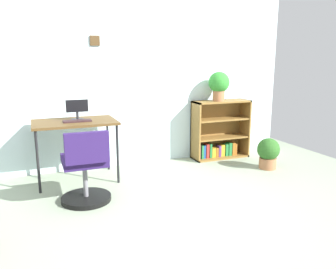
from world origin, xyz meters
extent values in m
plane|color=gray|center=(0.00, 0.00, 0.00)|extent=(6.24, 6.24, 0.00)
cube|color=silver|center=(0.00, 2.15, 1.20)|extent=(5.20, 0.10, 2.40)
cube|color=#473119|center=(-0.25, 2.09, 1.70)|extent=(0.12, 0.02, 0.12)
cube|color=#543B1C|center=(-0.61, 1.69, 0.73)|extent=(0.97, 0.63, 0.03)
cylinder|color=black|center=(-1.05, 1.42, 0.36)|extent=(0.03, 0.03, 0.71)
cylinder|color=black|center=(-0.16, 1.42, 0.36)|extent=(0.03, 0.03, 0.71)
cylinder|color=black|center=(-1.05, 1.97, 0.36)|extent=(0.03, 0.03, 0.71)
cylinder|color=black|center=(-0.16, 1.97, 0.36)|extent=(0.03, 0.03, 0.71)
cylinder|color=#262628|center=(-0.56, 1.76, 0.75)|extent=(0.15, 0.15, 0.01)
cylinder|color=#262628|center=(-0.56, 1.76, 0.80)|extent=(0.03, 0.03, 0.09)
cube|color=black|center=(-0.56, 1.75, 0.91)|extent=(0.26, 0.02, 0.15)
cube|color=#301D1F|center=(-0.58, 1.63, 0.75)|extent=(0.32, 0.14, 0.02)
cylinder|color=black|center=(-0.61, 1.01, 0.03)|extent=(0.52, 0.52, 0.05)
cylinder|color=slate|center=(-0.61, 1.01, 0.23)|extent=(0.05, 0.05, 0.36)
cube|color=#2A194F|center=(-0.61, 1.01, 0.45)|extent=(0.44, 0.44, 0.08)
cube|color=#2A194F|center=(-0.61, 0.76, 0.64)|extent=(0.42, 0.07, 0.30)
cube|color=brown|center=(1.12, 1.92, 0.43)|extent=(0.02, 0.30, 0.87)
cube|color=brown|center=(1.96, 1.92, 0.43)|extent=(0.02, 0.30, 0.87)
cube|color=brown|center=(1.54, 1.92, 0.86)|extent=(0.87, 0.30, 0.02)
cube|color=brown|center=(1.54, 1.92, 0.01)|extent=(0.87, 0.30, 0.02)
cube|color=brown|center=(1.54, 2.06, 0.43)|extent=(0.87, 0.02, 0.87)
cube|color=brown|center=(1.54, 1.92, 0.31)|extent=(0.82, 0.28, 0.02)
cube|color=brown|center=(1.54, 1.92, 0.59)|extent=(0.82, 0.28, 0.02)
cube|color=#593372|center=(1.16, 1.91, 0.13)|extent=(0.04, 0.09, 0.20)
cube|color=#237238|center=(1.21, 1.91, 0.12)|extent=(0.03, 0.12, 0.20)
cube|color=#1E478C|center=(1.25, 1.91, 0.12)|extent=(0.04, 0.09, 0.20)
cube|color=#B22D28|center=(1.30, 1.91, 0.13)|extent=(0.04, 0.11, 0.22)
cube|color=#237238|center=(1.35, 1.91, 0.13)|extent=(0.03, 0.11, 0.21)
cube|color=#B79323|center=(1.40, 1.91, 0.09)|extent=(0.06, 0.12, 0.14)
cube|color=#99591E|center=(1.46, 1.91, 0.09)|extent=(0.04, 0.12, 0.14)
cube|color=#593372|center=(1.51, 1.91, 0.11)|extent=(0.04, 0.12, 0.17)
cube|color=#B79323|center=(1.56, 1.91, 0.11)|extent=(0.06, 0.09, 0.17)
cube|color=#237238|center=(1.63, 1.91, 0.11)|extent=(0.05, 0.11, 0.18)
cube|color=#237238|center=(1.69, 1.91, 0.12)|extent=(0.05, 0.12, 0.20)
cube|color=#99591E|center=(1.75, 1.91, 0.12)|extent=(0.05, 0.12, 0.19)
cube|color=#99591E|center=(1.79, 1.91, 0.11)|extent=(0.03, 0.09, 0.17)
cylinder|color=#9E6642|center=(1.47, 1.90, 0.94)|extent=(0.17, 0.17, 0.15)
sphere|color=#30872E|center=(1.47, 1.90, 1.14)|extent=(0.30, 0.30, 0.30)
cylinder|color=#9E6642|center=(1.87, 1.20, 0.08)|extent=(0.23, 0.23, 0.15)
sphere|color=#2B5F22|center=(1.87, 1.20, 0.27)|extent=(0.30, 0.30, 0.30)
camera|label=1|loc=(-1.05, -2.44, 1.46)|focal=36.39mm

